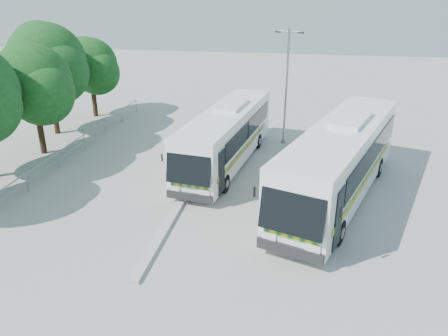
% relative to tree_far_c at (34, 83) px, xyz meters
% --- Properties ---
extents(ground, '(100.00, 100.00, 0.00)m').
position_rel_tree_far_c_xyz_m(ground, '(12.12, -5.10, -4.26)').
color(ground, '#979792').
rests_on(ground, ground).
extents(kerb_divider, '(0.40, 16.00, 0.15)m').
position_rel_tree_far_c_xyz_m(kerb_divider, '(9.82, -3.10, -4.18)').
color(kerb_divider, '#B2B2AD').
rests_on(kerb_divider, ground).
extents(railing, '(0.06, 22.00, 1.00)m').
position_rel_tree_far_c_xyz_m(railing, '(2.12, -1.10, -3.52)').
color(railing, gray).
rests_on(railing, ground).
extents(tree_far_c, '(4.97, 4.69, 6.49)m').
position_rel_tree_far_c_xyz_m(tree_far_c, '(0.00, 0.00, 0.00)').
color(tree_far_c, '#382314').
rests_on(tree_far_c, ground).
extents(tree_far_d, '(5.62, 5.30, 7.33)m').
position_rel_tree_far_c_xyz_m(tree_far_d, '(-1.19, 3.70, 0.56)').
color(tree_far_d, '#382314').
rests_on(tree_far_d, ground).
extents(tree_far_e, '(4.54, 4.28, 5.92)m').
position_rel_tree_far_c_xyz_m(tree_far_e, '(-0.51, 8.20, -0.37)').
color(tree_far_e, '#382314').
rests_on(tree_far_e, ground).
extents(coach_main, '(3.82, 11.39, 3.10)m').
position_rel_tree_far_c_xyz_m(coach_main, '(11.12, 0.19, -2.56)').
color(coach_main, white).
rests_on(coach_main, ground).
extents(coach_adjacent, '(6.51, 12.77, 3.51)m').
position_rel_tree_far_c_xyz_m(coach_adjacent, '(17.02, -3.12, -2.33)').
color(coach_adjacent, white).
rests_on(coach_adjacent, ground).
extents(lamppost, '(1.70, 0.62, 7.07)m').
position_rel_tree_far_c_xyz_m(lamppost, '(14.12, 4.42, -0.36)').
color(lamppost, gray).
rests_on(lamppost, ground).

